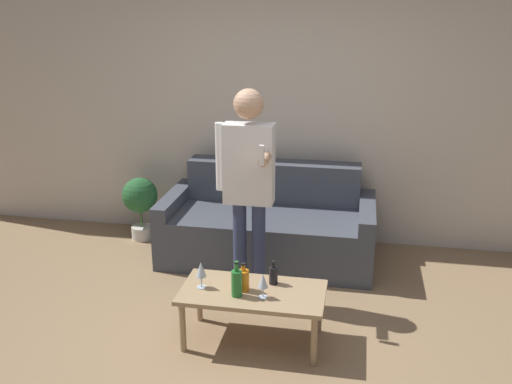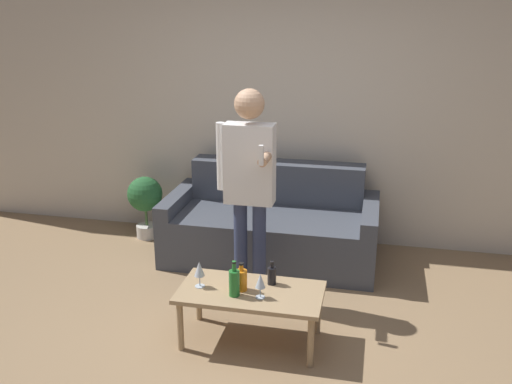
{
  "view_description": "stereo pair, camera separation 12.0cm",
  "coord_description": "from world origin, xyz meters",
  "px_view_note": "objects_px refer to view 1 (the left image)",
  "views": [
    {
      "loc": [
        0.69,
        -3.14,
        2.26
      ],
      "look_at": [
        -0.03,
        0.69,
        0.95
      ],
      "focal_mm": 40.0,
      "sensor_mm": 36.0,
      "label": 1
    },
    {
      "loc": [
        0.81,
        -3.12,
        2.26
      ],
      "look_at": [
        -0.03,
        0.69,
        0.95
      ],
      "focal_mm": 40.0,
      "sensor_mm": 36.0,
      "label": 2
    }
  ],
  "objects_px": {
    "couch": "(269,225)",
    "coffee_table": "(253,297)",
    "person_standing_front": "(248,178)",
    "bottle_orange": "(273,275)"
  },
  "relations": [
    {
      "from": "couch",
      "to": "bottle_orange",
      "type": "relative_size",
      "value": 11.11
    },
    {
      "from": "couch",
      "to": "person_standing_front",
      "type": "bearing_deg",
      "value": -91.96
    },
    {
      "from": "coffee_table",
      "to": "bottle_orange",
      "type": "distance_m",
      "value": 0.21
    },
    {
      "from": "couch",
      "to": "coffee_table",
      "type": "distance_m",
      "value": 1.42
    },
    {
      "from": "coffee_table",
      "to": "person_standing_front",
      "type": "bearing_deg",
      "value": 103.9
    },
    {
      "from": "couch",
      "to": "bottle_orange",
      "type": "distance_m",
      "value": 1.32
    },
    {
      "from": "couch",
      "to": "coffee_table",
      "type": "relative_size",
      "value": 1.93
    },
    {
      "from": "coffee_table",
      "to": "bottle_orange",
      "type": "bearing_deg",
      "value": 45.65
    },
    {
      "from": "bottle_orange",
      "to": "person_standing_front",
      "type": "bearing_deg",
      "value": 119.48
    },
    {
      "from": "coffee_table",
      "to": "bottle_orange",
      "type": "xyz_separation_m",
      "value": [
        0.12,
        0.12,
        0.11
      ]
    }
  ]
}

